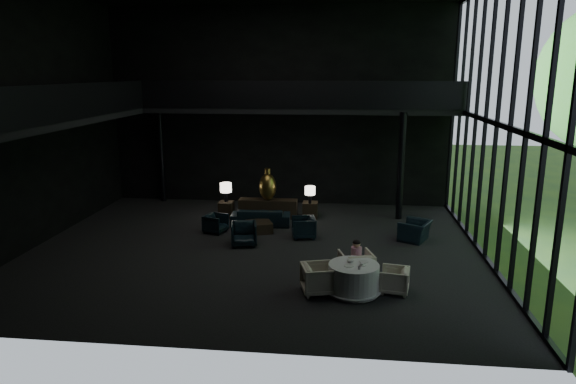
# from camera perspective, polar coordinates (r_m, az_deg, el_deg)

# --- Properties ---
(floor) EXTENTS (14.00, 12.00, 0.02)m
(floor) POSITION_cam_1_polar(r_m,az_deg,el_deg) (16.22, -3.62, -6.36)
(floor) COLOR black
(floor) RESTS_ON ground
(wall_back) EXTENTS (14.00, 0.04, 8.00)m
(wall_back) POSITION_cam_1_polar(r_m,az_deg,el_deg) (21.26, -1.00, 9.39)
(wall_back) COLOR black
(wall_back) RESTS_ON ground
(wall_front) EXTENTS (14.00, 0.04, 8.00)m
(wall_front) POSITION_cam_1_polar(r_m,az_deg,el_deg) (9.54, -10.11, 4.37)
(wall_front) COLOR black
(wall_front) RESTS_ON ground
(wall_left) EXTENTS (0.04, 12.00, 8.00)m
(wall_left) POSITION_cam_1_polar(r_m,az_deg,el_deg) (17.94, -26.63, 7.28)
(wall_left) COLOR black
(wall_left) RESTS_ON ground
(curtain_wall) EXTENTS (0.20, 12.00, 8.00)m
(curtain_wall) POSITION_cam_1_polar(r_m,az_deg,el_deg) (15.71, 22.21, 7.03)
(curtain_wall) COLOR black
(curtain_wall) RESTS_ON ground
(mezzanine_left) EXTENTS (2.00, 12.00, 0.25)m
(mezzanine_left) POSITION_cam_1_polar(r_m,az_deg,el_deg) (17.42, -23.84, 7.41)
(mezzanine_left) COLOR black
(mezzanine_left) RESTS_ON wall_left
(mezzanine_back) EXTENTS (12.00, 2.00, 0.25)m
(mezzanine_back) POSITION_cam_1_polar(r_m,az_deg,el_deg) (20.16, 1.50, 9.17)
(mezzanine_back) COLOR black
(mezzanine_back) RESTS_ON wall_back
(railing_left) EXTENTS (0.06, 12.00, 1.00)m
(railing_left) POSITION_cam_1_polar(r_m,az_deg,el_deg) (16.90, -21.05, 9.55)
(railing_left) COLOR black
(railing_left) RESTS_ON mezzanine_left
(railing_back) EXTENTS (12.00, 0.06, 1.00)m
(railing_back) POSITION_cam_1_polar(r_m,az_deg,el_deg) (19.13, 1.25, 10.75)
(railing_back) COLOR black
(railing_back) RESTS_ON mezzanine_back
(column_nw) EXTENTS (0.24, 0.24, 4.00)m
(column_nw) POSITION_cam_1_polar(r_m,az_deg,el_deg) (22.38, -13.91, 4.04)
(column_nw) COLOR black
(column_nw) RESTS_ON floor
(column_ne) EXTENTS (0.24, 0.24, 4.00)m
(column_ne) POSITION_cam_1_polar(r_m,az_deg,el_deg) (19.47, 12.44, 2.78)
(column_ne) COLOR black
(column_ne) RESTS_ON floor
(console) EXTENTS (2.21, 0.50, 0.70)m
(console) POSITION_cam_1_polar(r_m,az_deg,el_deg) (19.54, -2.23, -1.83)
(console) COLOR black
(console) RESTS_ON floor
(bronze_urn) EXTENTS (0.65, 0.65, 1.21)m
(bronze_urn) POSITION_cam_1_polar(r_m,az_deg,el_deg) (19.30, -2.27, 0.63)
(bronze_urn) COLOR #A98834
(bronze_urn) RESTS_ON console
(side_table_left) EXTENTS (0.54, 0.54, 0.59)m
(side_table_left) POSITION_cam_1_polar(r_m,az_deg,el_deg) (19.76, -6.87, -1.91)
(side_table_left) COLOR black
(side_table_left) RESTS_ON floor
(table_lamp_left) EXTENTS (0.44, 0.44, 0.73)m
(table_lamp_left) POSITION_cam_1_polar(r_m,az_deg,el_deg) (19.58, -6.92, 0.41)
(table_lamp_left) COLOR black
(table_lamp_left) RESTS_ON side_table_left
(side_table_right) EXTENTS (0.56, 0.56, 0.61)m
(side_table_right) POSITION_cam_1_polar(r_m,az_deg,el_deg) (19.50, 2.48, -2.01)
(side_table_right) COLOR black
(side_table_right) RESTS_ON floor
(table_lamp_right) EXTENTS (0.39, 0.39, 0.65)m
(table_lamp_right) POSITION_cam_1_polar(r_m,az_deg,el_deg) (19.13, 2.46, 0.08)
(table_lamp_right) COLOR black
(table_lamp_right) RESTS_ON side_table_right
(sofa) EXTENTS (2.18, 0.76, 0.84)m
(sofa) POSITION_cam_1_polar(r_m,az_deg,el_deg) (18.56, -3.05, -2.44)
(sofa) COLOR black
(sofa) RESTS_ON floor
(lounge_armchair_west) EXTENTS (0.75, 0.77, 0.64)m
(lounge_armchair_west) POSITION_cam_1_polar(r_m,az_deg,el_deg) (17.90, -8.03, -3.48)
(lounge_armchair_west) COLOR black
(lounge_armchair_west) RESTS_ON floor
(lounge_armchair_east) EXTENTS (0.83, 0.87, 0.78)m
(lounge_armchair_east) POSITION_cam_1_polar(r_m,az_deg,el_deg) (17.17, 1.74, -3.84)
(lounge_armchair_east) COLOR black
(lounge_armchair_east) RESTS_ON floor
(lounge_armchair_south) EXTENTS (0.97, 0.93, 0.86)m
(lounge_armchair_south) POSITION_cam_1_polar(r_m,az_deg,el_deg) (16.48, -4.92, -4.47)
(lounge_armchair_south) COLOR black
(lounge_armchair_south) RESTS_ON floor
(window_armchair) EXTENTS (0.98, 1.13, 0.83)m
(window_armchair) POSITION_cam_1_polar(r_m,az_deg,el_deg) (17.39, 13.94, -3.92)
(window_armchair) COLOR black
(window_armchair) RESTS_ON floor
(coffee_table) EXTENTS (1.06, 1.06, 0.36)m
(coffee_table) POSITION_cam_1_polar(r_m,az_deg,el_deg) (17.85, -3.22, -3.88)
(coffee_table) COLOR black
(coffee_table) RESTS_ON floor
(dining_table) EXTENTS (1.44, 1.44, 0.75)m
(dining_table) POSITION_cam_1_polar(r_m,az_deg,el_deg) (13.17, 7.28, -9.69)
(dining_table) COLOR white
(dining_table) RESTS_ON floor
(dining_chair_north) EXTENTS (1.12, 1.08, 0.94)m
(dining_chair_north) POSITION_cam_1_polar(r_m,az_deg,el_deg) (13.89, 7.60, -7.82)
(dining_chair_north) COLOR beige
(dining_chair_north) RESTS_ON floor
(dining_chair_east) EXTENTS (0.69, 0.72, 0.65)m
(dining_chair_east) POSITION_cam_1_polar(r_m,az_deg,el_deg) (13.35, 11.73, -9.56)
(dining_chair_east) COLOR beige
(dining_chair_east) RESTS_ON floor
(dining_chair_west) EXTENTS (0.98, 1.02, 0.87)m
(dining_chair_west) POSITION_cam_1_polar(r_m,az_deg,el_deg) (13.03, 3.41, -9.36)
(dining_chair_west) COLOR tan
(dining_chair_west) RESTS_ON floor
(child) EXTENTS (0.29, 0.29, 0.62)m
(child) POSITION_cam_1_polar(r_m,az_deg,el_deg) (13.93, 7.61, -6.50)
(child) COLOR #C994AD
(child) RESTS_ON dining_chair_north
(plate_a) EXTENTS (0.24, 0.24, 0.01)m
(plate_a) POSITION_cam_1_polar(r_m,az_deg,el_deg) (12.88, 6.79, -8.15)
(plate_a) COLOR white
(plate_a) RESTS_ON dining_table
(plate_b) EXTENTS (0.30, 0.30, 0.02)m
(plate_b) POSITION_cam_1_polar(r_m,az_deg,el_deg) (13.20, 8.41, -7.66)
(plate_b) COLOR white
(plate_b) RESTS_ON dining_table
(saucer) EXTENTS (0.22, 0.22, 0.01)m
(saucer) POSITION_cam_1_polar(r_m,az_deg,el_deg) (12.97, 8.29, -8.05)
(saucer) COLOR white
(saucer) RESTS_ON dining_table
(coffee_cup) EXTENTS (0.09, 0.09, 0.07)m
(coffee_cup) POSITION_cam_1_polar(r_m,az_deg,el_deg) (12.94, 8.20, -7.91)
(coffee_cup) COLOR white
(coffee_cup) RESTS_ON saucer
(cereal_bowl) EXTENTS (0.16, 0.16, 0.08)m
(cereal_bowl) POSITION_cam_1_polar(r_m,az_deg,el_deg) (13.13, 6.92, -7.58)
(cereal_bowl) COLOR white
(cereal_bowl) RESTS_ON dining_table
(cream_pot) EXTENTS (0.07, 0.07, 0.08)m
(cream_pot) POSITION_cam_1_polar(r_m,az_deg,el_deg) (12.71, 7.92, -8.33)
(cream_pot) COLOR #99999E
(cream_pot) RESTS_ON dining_table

